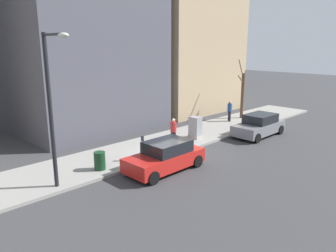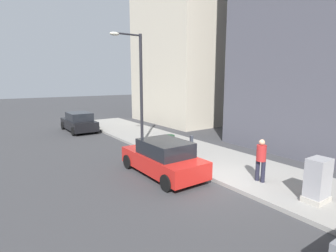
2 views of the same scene
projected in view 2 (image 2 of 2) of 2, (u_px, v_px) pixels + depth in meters
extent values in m
plane|color=#38383A|center=(213.00, 182.00, 10.47)|extent=(120.00, 120.00, 0.00)
cube|color=gray|center=(246.00, 170.00, 11.58)|extent=(4.00, 36.00, 0.15)
cube|color=red|center=(162.00, 162.00, 11.22)|extent=(1.84, 4.22, 0.70)
cube|color=black|center=(165.00, 148.00, 10.95)|extent=(1.62, 2.21, 0.60)
cylinder|color=black|center=(128.00, 162.00, 12.03)|extent=(0.23, 0.64, 0.64)
cylinder|color=black|center=(159.00, 156.00, 12.99)|extent=(0.23, 0.64, 0.64)
cylinder|color=black|center=(167.00, 183.00, 9.53)|extent=(0.23, 0.64, 0.64)
cylinder|color=black|center=(202.00, 173.00, 10.50)|extent=(0.23, 0.64, 0.64)
cube|color=black|center=(79.00, 124.00, 20.77)|extent=(1.82, 4.21, 0.70)
cube|color=black|center=(79.00, 116.00, 20.50)|extent=(1.61, 2.21, 0.60)
cylinder|color=black|center=(63.00, 126.00, 21.58)|extent=(0.22, 0.64, 0.64)
cylinder|color=black|center=(84.00, 124.00, 22.54)|extent=(0.22, 0.64, 0.64)
cylinder|color=black|center=(74.00, 132.00, 19.08)|extent=(0.22, 0.64, 0.64)
cylinder|color=black|center=(96.00, 129.00, 20.04)|extent=(0.22, 0.64, 0.64)
cylinder|color=slate|center=(191.00, 153.00, 12.15)|extent=(0.07, 0.07, 1.05)
cube|color=#2D333D|center=(191.00, 139.00, 12.04)|extent=(0.14, 0.10, 0.30)
cube|color=#A8A399|center=(316.00, 199.00, 8.45)|extent=(0.83, 0.61, 0.18)
cube|color=#939399|center=(318.00, 178.00, 8.33)|extent=(0.75, 0.55, 1.25)
cylinder|color=black|center=(141.00, 91.00, 15.66)|extent=(0.18, 0.18, 6.50)
cylinder|color=black|center=(128.00, 34.00, 14.67)|extent=(1.60, 0.10, 0.10)
ellipsoid|color=beige|center=(114.00, 34.00, 14.23)|extent=(0.56, 0.32, 0.20)
cylinder|color=#14381E|center=(170.00, 143.00, 14.36)|extent=(0.56, 0.56, 0.90)
cylinder|color=#1E1E2D|center=(257.00, 170.00, 10.16)|extent=(0.16, 0.16, 0.82)
cylinder|color=#1E1E2D|center=(263.00, 172.00, 9.98)|extent=(0.16, 0.16, 0.82)
cylinder|color=#A52323|center=(261.00, 153.00, 9.94)|extent=(0.36, 0.36, 0.62)
sphere|color=tan|center=(262.00, 142.00, 9.87)|extent=(0.22, 0.22, 0.22)
cube|color=#BCB29E|center=(194.00, 21.00, 25.17)|extent=(9.17, 9.17, 19.33)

